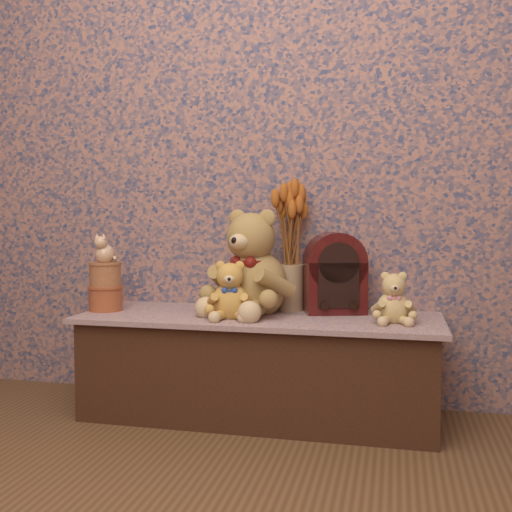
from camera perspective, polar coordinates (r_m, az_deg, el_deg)
The scene contains 10 objects.
display_shelf at distance 2.46m, azimuth 0.27°, elevation -10.33°, with size 1.43×0.52×0.41m, color #394776.
teddy_large at distance 2.45m, azimuth -0.22°, elevation -0.15°, with size 0.36×0.43×0.45m, color #A07D3E, non-canonical shape.
teddy_medium at distance 2.34m, azimuth -2.46°, elevation -2.97°, with size 0.19×0.23×0.24m, color #B78A33, non-canonical shape.
teddy_small at distance 2.30m, azimuth 12.86°, elevation -3.63°, with size 0.16×0.19×0.20m, color tan, non-canonical shape.
cathedral_radio at distance 2.48m, azimuth 7.41°, elevation -1.55°, with size 0.24×0.17×0.33m, color #3C0A0C, non-canonical shape.
ceramic_vase at distance 2.54m, azimuth 3.18°, elevation -2.97°, with size 0.12×0.12×0.19m, color tan.
dried_stalks at distance 2.52m, azimuth 3.21°, elevation 4.02°, with size 0.22×0.22×0.43m, color #B1561C, non-canonical shape.
biscuit_tin_lower at distance 2.60m, azimuth -14.01°, elevation -3.92°, with size 0.14×0.14×0.10m, color #B26E34.
biscuit_tin_upper at distance 2.59m, azimuth -14.04°, elevation -1.72°, with size 0.13×0.13×0.10m, color tan.
cat_figurine at distance 2.58m, azimuth -14.09°, elevation 0.76°, with size 0.09×0.10×0.12m, color silver, non-canonical shape.
Camera 1 is at (0.53, -1.08, 0.81)m, focal length 42.36 mm.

